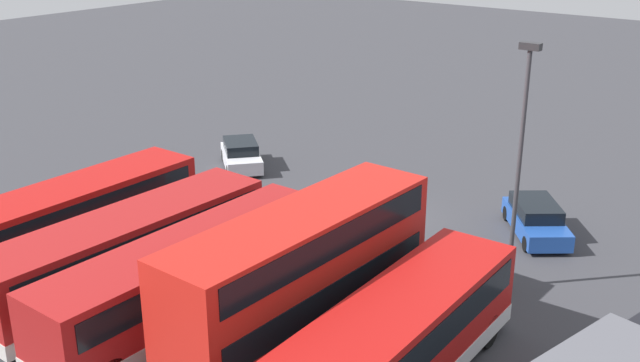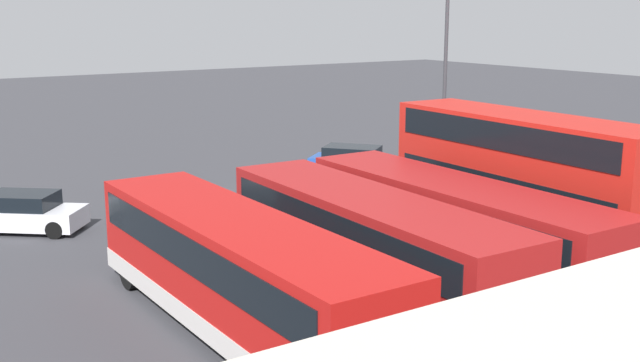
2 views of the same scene
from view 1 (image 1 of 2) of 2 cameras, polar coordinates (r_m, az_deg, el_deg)
The scene contains 9 objects.
ground_plane at distance 33.63m, azimuth 4.57°, elevation -2.80°, with size 140.00×140.00×0.00m, color #38383D.
bus_single_deck_near_end at distance 21.30m, azimuth 5.38°, elevation -12.53°, with size 2.95×11.23×2.95m.
bus_double_decker_second at distance 23.13m, azimuth -1.35°, elevation -7.26°, with size 2.80×10.21×4.55m.
bus_single_deck_third at distance 25.32m, azimuth -9.81°, elevation -7.10°, with size 2.65×11.31×2.95m.
bus_single_deck_fourth at distance 27.58m, azimuth -14.25°, elevation -5.08°, with size 2.86×11.21×2.95m.
bus_single_deck_fifth at distance 30.67m, azimuth -19.05°, elevation -2.96°, with size 2.64×11.91×2.95m.
car_hatchback_silver at distance 39.91m, azimuth -6.00°, elevation 1.98°, with size 4.17×3.91×1.43m.
car_small_green at distance 32.90m, azimuth 16.05°, elevation -2.78°, with size 4.15×4.56×1.43m.
lamp_post_tall at distance 26.61m, azimuth 14.94°, elevation 2.10°, with size 0.70×0.30×8.91m.
Camera 1 is at (-16.75, 26.05, 13.12)m, focal length 42.20 mm.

